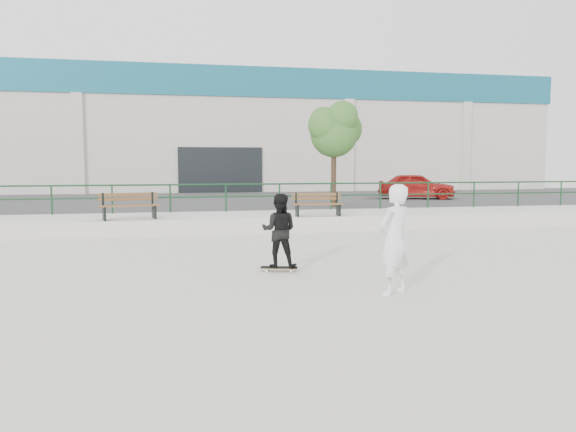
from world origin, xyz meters
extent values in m
plane|color=beige|center=(0.00, 0.00, 0.00)|extent=(120.00, 120.00, 0.00)
cube|color=beige|center=(0.00, 9.50, 0.25)|extent=(30.00, 3.00, 0.50)
cube|color=#393939|center=(0.00, 18.00, 0.25)|extent=(60.00, 14.00, 0.50)
cylinder|color=#163D21|center=(0.00, 10.80, 1.50)|extent=(28.00, 0.06, 0.06)
cylinder|color=#163D21|center=(0.00, 10.80, 1.05)|extent=(28.00, 0.05, 0.05)
cylinder|color=#163D21|center=(-7.00, 10.80, 1.00)|extent=(0.06, 0.06, 1.00)
cylinder|color=#163D21|center=(-5.00, 10.80, 1.00)|extent=(0.06, 0.06, 1.00)
cylinder|color=#163D21|center=(-3.00, 10.80, 1.00)|extent=(0.06, 0.06, 1.00)
cylinder|color=#163D21|center=(-1.00, 10.80, 1.00)|extent=(0.06, 0.06, 1.00)
cylinder|color=#163D21|center=(1.00, 10.80, 1.00)|extent=(0.06, 0.06, 1.00)
cylinder|color=#163D21|center=(3.00, 10.80, 1.00)|extent=(0.06, 0.06, 1.00)
cylinder|color=#163D21|center=(5.00, 10.80, 1.00)|extent=(0.06, 0.06, 1.00)
cylinder|color=#163D21|center=(7.00, 10.80, 1.00)|extent=(0.06, 0.06, 1.00)
cylinder|color=#163D21|center=(9.00, 10.80, 1.00)|extent=(0.06, 0.06, 1.00)
cylinder|color=#163D21|center=(11.00, 10.80, 1.00)|extent=(0.06, 0.06, 1.00)
cylinder|color=#163D21|center=(13.00, 10.80, 1.00)|extent=(0.06, 0.06, 1.00)
cube|color=beige|center=(0.00, 32.00, 4.00)|extent=(44.00, 16.00, 8.00)
cube|color=#175E75|center=(0.00, 32.00, 7.10)|extent=(44.20, 16.20, 1.80)
cube|color=black|center=(0.00, 23.95, 1.60)|extent=(5.00, 0.15, 3.20)
cube|color=beige|center=(-8.00, 23.90, 3.10)|extent=(0.60, 0.25, 6.20)
cube|color=beige|center=(8.00, 23.90, 3.10)|extent=(0.60, 0.25, 6.20)
cube|color=beige|center=(16.00, 23.90, 3.10)|extent=(0.60, 0.25, 6.20)
cube|color=#53381C|center=(-4.23, 8.39, 0.94)|extent=(1.83, 0.50, 0.04)
cube|color=#53381C|center=(-4.27, 8.57, 0.94)|extent=(1.83, 0.50, 0.04)
cube|color=#53381C|center=(-4.31, 8.75, 0.94)|extent=(1.83, 0.50, 0.04)
cube|color=#53381C|center=(-4.32, 8.83, 1.13)|extent=(1.81, 0.42, 0.10)
cube|color=#53381C|center=(-4.32, 8.83, 1.28)|extent=(1.81, 0.42, 0.10)
cube|color=black|center=(-5.02, 8.41, 0.72)|extent=(0.17, 0.51, 0.43)
cube|color=black|center=(-5.08, 8.67, 1.13)|extent=(0.07, 0.06, 0.43)
cube|color=black|center=(-3.52, 8.73, 0.72)|extent=(0.17, 0.51, 0.43)
cube|color=black|center=(-3.57, 8.99, 1.13)|extent=(0.07, 0.06, 0.43)
cube|color=#53381C|center=(1.83, 8.23, 0.91)|extent=(1.70, 0.22, 0.04)
cube|color=#53381C|center=(1.84, 8.40, 0.91)|extent=(1.70, 0.22, 0.04)
cube|color=#53381C|center=(1.85, 8.57, 0.91)|extent=(1.70, 0.22, 0.04)
cube|color=#53381C|center=(1.86, 8.64, 1.09)|extent=(1.70, 0.14, 0.09)
cube|color=#53381C|center=(1.86, 8.64, 1.22)|extent=(1.70, 0.14, 0.09)
cube|color=black|center=(1.14, 8.44, 0.70)|extent=(0.09, 0.47, 0.40)
cube|color=black|center=(1.15, 8.69, 1.09)|extent=(0.06, 0.05, 0.40)
cube|color=black|center=(2.55, 8.36, 0.70)|extent=(0.09, 0.47, 0.40)
cube|color=black|center=(2.57, 8.60, 1.09)|extent=(0.06, 0.05, 0.40)
cylinder|color=#3F2D1F|center=(3.48, 12.07, 1.76)|extent=(0.21, 0.21, 2.52)
sphere|color=#2C6224|center=(3.48, 12.07, 3.44)|extent=(1.89, 1.89, 1.89)
sphere|color=#2C6224|center=(4.00, 12.38, 3.66)|extent=(1.47, 1.47, 1.47)
sphere|color=#2C6224|center=(3.06, 11.86, 3.76)|extent=(1.37, 1.37, 1.37)
sphere|color=#2C6224|center=(3.69, 11.65, 4.08)|extent=(1.26, 1.26, 1.26)
sphere|color=#2C6224|center=(3.16, 12.49, 3.97)|extent=(1.16, 1.16, 1.16)
imported|color=#A21714|center=(8.95, 16.12, 1.14)|extent=(4.03, 2.64, 1.28)
cube|color=black|center=(-0.78, 1.77, 0.09)|extent=(0.80, 0.41, 0.02)
cube|color=brown|center=(-0.78, 1.77, 0.07)|extent=(0.80, 0.41, 0.01)
cube|color=#98989D|center=(-1.03, 1.84, 0.04)|extent=(0.10, 0.17, 0.03)
cube|color=#98989D|center=(-0.53, 1.70, 0.04)|extent=(0.10, 0.17, 0.03)
cylinder|color=#EFE7C7|center=(-1.06, 1.75, 0.03)|extent=(0.06, 0.04, 0.06)
cylinder|color=#EFE7C7|center=(-1.01, 1.93, 0.03)|extent=(0.06, 0.04, 0.06)
cylinder|color=#EFE7C7|center=(-0.56, 1.60, 0.03)|extent=(0.06, 0.04, 0.06)
cylinder|color=#EFE7C7|center=(-0.51, 1.79, 0.03)|extent=(0.06, 0.04, 0.06)
imported|color=black|center=(-0.78, 1.77, 0.87)|extent=(0.90, 0.80, 1.56)
imported|color=white|center=(0.78, -0.68, 0.96)|extent=(0.84, 0.74, 1.93)
camera|label=1|loc=(-3.04, -9.73, 2.30)|focal=35.00mm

